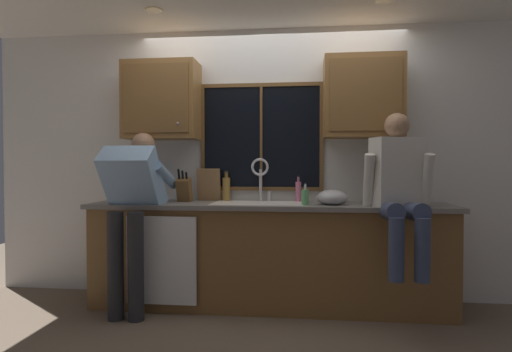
{
  "coord_description": "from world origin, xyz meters",
  "views": [
    {
      "loc": [
        0.31,
        -4.02,
        1.25
      ],
      "look_at": [
        -0.11,
        -0.3,
        1.16
      ],
      "focal_mm": 29.7,
      "sensor_mm": 36.0,
      "label": 1
    }
  ],
  "objects_px": {
    "cutting_board": "(209,185)",
    "knife_block": "(184,190)",
    "soap_dispenser": "(305,197)",
    "person_sitting_on_counter": "(399,184)",
    "mixing_bowl": "(332,198)",
    "bottle_tall_clear": "(226,188)",
    "bottle_green_glass": "(298,191)",
    "person_standing": "(133,201)"
  },
  "relations": [
    {
      "from": "person_sitting_on_counter",
      "to": "mixing_bowl",
      "type": "distance_m",
      "value": 0.56
    },
    {
      "from": "mixing_bowl",
      "to": "bottle_green_glass",
      "type": "bearing_deg",
      "value": 135.49
    },
    {
      "from": "bottle_green_glass",
      "to": "bottle_tall_clear",
      "type": "bearing_deg",
      "value": 178.78
    },
    {
      "from": "person_standing",
      "to": "mixing_bowl",
      "type": "height_order",
      "value": "person_standing"
    },
    {
      "from": "person_standing",
      "to": "soap_dispenser",
      "type": "bearing_deg",
      "value": 7.09
    },
    {
      "from": "cutting_board",
      "to": "bottle_green_glass",
      "type": "relative_size",
      "value": 1.29
    },
    {
      "from": "cutting_board",
      "to": "mixing_bowl",
      "type": "relative_size",
      "value": 1.16
    },
    {
      "from": "mixing_bowl",
      "to": "bottle_tall_clear",
      "type": "xyz_separation_m",
      "value": [
        -0.97,
        0.3,
        0.06
      ]
    },
    {
      "from": "person_standing",
      "to": "person_sitting_on_counter",
      "type": "relative_size",
      "value": 1.23
    },
    {
      "from": "soap_dispenser",
      "to": "bottle_green_glass",
      "type": "relative_size",
      "value": 0.75
    },
    {
      "from": "person_standing",
      "to": "soap_dispenser",
      "type": "distance_m",
      "value": 1.46
    },
    {
      "from": "bottle_tall_clear",
      "to": "knife_block",
      "type": "bearing_deg",
      "value": -158.26
    },
    {
      "from": "person_sitting_on_counter",
      "to": "mixing_bowl",
      "type": "height_order",
      "value": "person_sitting_on_counter"
    },
    {
      "from": "cutting_board",
      "to": "bottle_green_glass",
      "type": "bearing_deg",
      "value": -0.62
    },
    {
      "from": "person_sitting_on_counter",
      "to": "knife_block",
      "type": "xyz_separation_m",
      "value": [
        -1.85,
        0.35,
        -0.08
      ]
    },
    {
      "from": "cutting_board",
      "to": "knife_block",
      "type": "bearing_deg",
      "value": -144.77
    },
    {
      "from": "person_standing",
      "to": "bottle_green_glass",
      "type": "distance_m",
      "value": 1.48
    },
    {
      "from": "knife_block",
      "to": "cutting_board",
      "type": "xyz_separation_m",
      "value": [
        0.2,
        0.14,
        0.04
      ]
    },
    {
      "from": "person_sitting_on_counter",
      "to": "soap_dispenser",
      "type": "bearing_deg",
      "value": 169.03
    },
    {
      "from": "knife_block",
      "to": "cutting_board",
      "type": "distance_m",
      "value": 0.25
    },
    {
      "from": "mixing_bowl",
      "to": "soap_dispenser",
      "type": "distance_m",
      "value": 0.24
    },
    {
      "from": "person_sitting_on_counter",
      "to": "bottle_tall_clear",
      "type": "distance_m",
      "value": 1.56
    },
    {
      "from": "cutting_board",
      "to": "person_standing",
      "type": "bearing_deg",
      "value": -135.56
    },
    {
      "from": "knife_block",
      "to": "bottle_green_glass",
      "type": "distance_m",
      "value": 1.06
    },
    {
      "from": "soap_dispenser",
      "to": "bottle_tall_clear",
      "type": "height_order",
      "value": "bottle_tall_clear"
    },
    {
      "from": "person_standing",
      "to": "mixing_bowl",
      "type": "relative_size",
      "value": 5.81
    },
    {
      "from": "cutting_board",
      "to": "mixing_bowl",
      "type": "bearing_deg",
      "value": -14.57
    },
    {
      "from": "person_standing",
      "to": "mixing_bowl",
      "type": "bearing_deg",
      "value": 7.77
    },
    {
      "from": "knife_block",
      "to": "bottle_tall_clear",
      "type": "relative_size",
      "value": 1.13
    },
    {
      "from": "mixing_bowl",
      "to": "bottle_tall_clear",
      "type": "distance_m",
      "value": 1.02
    },
    {
      "from": "cutting_board",
      "to": "mixing_bowl",
      "type": "distance_m",
      "value": 1.18
    },
    {
      "from": "bottle_tall_clear",
      "to": "person_sitting_on_counter",
      "type": "bearing_deg",
      "value": -18.43
    },
    {
      "from": "knife_block",
      "to": "bottle_tall_clear",
      "type": "bearing_deg",
      "value": 21.74
    },
    {
      "from": "cutting_board",
      "to": "bottle_green_glass",
      "type": "height_order",
      "value": "cutting_board"
    },
    {
      "from": "person_sitting_on_counter",
      "to": "mixing_bowl",
      "type": "bearing_deg",
      "value": 159.34
    },
    {
      "from": "knife_block",
      "to": "bottle_tall_clear",
      "type": "xyz_separation_m",
      "value": [
        0.37,
        0.15,
        0.01
      ]
    },
    {
      "from": "knife_block",
      "to": "bottle_green_glass",
      "type": "relative_size",
      "value": 1.34
    },
    {
      "from": "mixing_bowl",
      "to": "bottle_tall_clear",
      "type": "height_order",
      "value": "bottle_tall_clear"
    },
    {
      "from": "bottle_green_glass",
      "to": "soap_dispenser",
      "type": "bearing_deg",
      "value": -79.56
    },
    {
      "from": "soap_dispenser",
      "to": "person_sitting_on_counter",
      "type": "bearing_deg",
      "value": -10.97
    },
    {
      "from": "person_sitting_on_counter",
      "to": "bottle_tall_clear",
      "type": "xyz_separation_m",
      "value": [
        -1.48,
        0.49,
        -0.07
      ]
    },
    {
      "from": "mixing_bowl",
      "to": "person_sitting_on_counter",
      "type": "bearing_deg",
      "value": -20.66
    }
  ]
}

